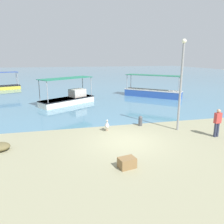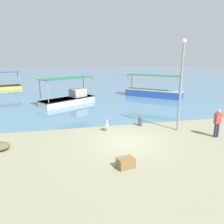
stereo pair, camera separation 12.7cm
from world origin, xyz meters
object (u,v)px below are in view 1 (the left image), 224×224
(fishing_boat_outer, at_px, (69,98))
(lamp_post, at_px, (181,81))
(fishing_boat_near_left, at_px, (153,92))
(pelican, at_px, (107,125))
(cargo_crate, at_px, (127,163))
(fisherman_standing, at_px, (217,122))
(mooring_bollard, at_px, (140,120))
(fishing_boat_near_right, at_px, (1,86))

(fishing_boat_outer, distance_m, lamp_post, 12.02)
(fishing_boat_near_left, distance_m, pelican, 13.25)
(fishing_boat_near_left, height_order, cargo_crate, fishing_boat_near_left)
(pelican, xyz_separation_m, lamp_post, (4.52, -0.84, 2.81))
(pelican, relative_size, lamp_post, 0.14)
(lamp_post, relative_size, fisherman_standing, 3.35)
(fishing_boat_outer, relative_size, pelican, 7.03)
(mooring_bollard, bearing_deg, cargo_crate, -115.99)
(fisherman_standing, bearing_deg, pelican, 157.62)
(fishing_boat_near_left, height_order, pelican, fishing_boat_near_left)
(cargo_crate, bearing_deg, fishing_boat_outer, 97.44)
(fishing_boat_outer, xyz_separation_m, pelican, (1.97, -8.94, -0.21))
(lamp_post, distance_m, cargo_crate, 6.84)
(fisherman_standing, bearing_deg, cargo_crate, -159.45)
(fisherman_standing, bearing_deg, fishing_boat_outer, 125.16)
(mooring_bollard, xyz_separation_m, fisherman_standing, (3.62, -3.07, 0.53))
(fishing_boat_outer, height_order, pelican, fishing_boat_outer)
(pelican, bearing_deg, fishing_boat_near_right, 117.67)
(pelican, bearing_deg, fishing_boat_near_left, 53.88)
(fishing_boat_near_left, bearing_deg, pelican, -126.12)
(fishing_boat_outer, relative_size, fisherman_standing, 3.35)
(fishing_boat_near_right, bearing_deg, fishing_boat_near_left, -28.77)
(fishing_boat_outer, relative_size, mooring_bollard, 8.09)
(mooring_bollard, bearing_deg, fisherman_standing, -40.27)
(fishing_boat_outer, xyz_separation_m, lamp_post, (6.49, -9.78, 2.60))
(fishing_boat_near_left, height_order, fisherman_standing, fishing_boat_near_left)
(mooring_bollard, height_order, fisherman_standing, fisherman_standing)
(fishing_boat_outer, bearing_deg, fishing_boat_near_right, 126.84)
(fishing_boat_outer, distance_m, pelican, 9.16)
(fishing_boat_near_right, height_order, cargo_crate, fishing_boat_near_right)
(fishing_boat_near_left, bearing_deg, mooring_bollard, -117.74)
(fishing_boat_outer, xyz_separation_m, cargo_crate, (1.80, -13.80, -0.36))
(fishing_boat_near_right, bearing_deg, fishing_boat_outer, -53.16)
(lamp_post, bearing_deg, fishing_boat_outer, 123.54)
(mooring_bollard, xyz_separation_m, cargo_crate, (-2.64, -5.42, -0.15))
(fishing_boat_outer, bearing_deg, mooring_bollard, -62.07)
(lamp_post, bearing_deg, fishing_boat_near_left, 74.09)
(pelican, relative_size, fisherman_standing, 0.48)
(fishing_boat_near_right, relative_size, mooring_bollard, 7.64)
(pelican, height_order, mooring_bollard, pelican)
(fishing_boat_near_left, distance_m, cargo_crate, 17.49)
(fisherman_standing, xyz_separation_m, cargo_crate, (-6.26, -2.35, -0.68))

